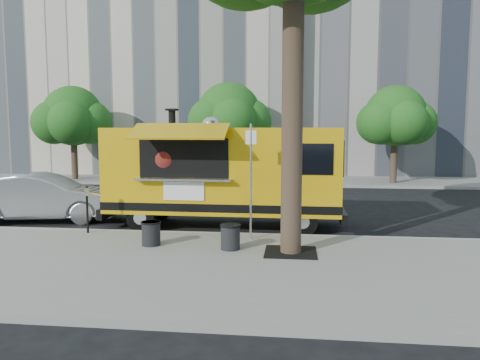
{
  "coord_description": "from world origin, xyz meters",
  "views": [
    {
      "loc": [
        2.65,
        -13.51,
        2.99
      ],
      "look_at": [
        1.09,
        0.0,
        1.53
      ],
      "focal_mm": 35.0,
      "sensor_mm": 36.0,
      "label": 1
    }
  ],
  "objects_px": {
    "far_tree_c": "(395,116)",
    "trash_bin_left": "(151,233)",
    "far_tree_a": "(73,116)",
    "far_tree_b": "(229,115)",
    "sedan": "(44,198)",
    "food_truck": "(223,172)",
    "parking_meter": "(87,203)",
    "trash_bin_right": "(230,236)",
    "sign_post": "(251,174)"
  },
  "relations": [
    {
      "from": "far_tree_c",
      "to": "trash_bin_left",
      "type": "height_order",
      "value": "far_tree_c"
    },
    {
      "from": "far_tree_a",
      "to": "trash_bin_left",
      "type": "relative_size",
      "value": 9.04
    },
    {
      "from": "far_tree_b",
      "to": "sedan",
      "type": "bearing_deg",
      "value": -110.51
    },
    {
      "from": "food_truck",
      "to": "far_tree_c",
      "type": "bearing_deg",
      "value": 58.29
    },
    {
      "from": "far_tree_c",
      "to": "parking_meter",
      "type": "relative_size",
      "value": 3.9
    },
    {
      "from": "trash_bin_right",
      "to": "food_truck",
      "type": "bearing_deg",
      "value": 101.82
    },
    {
      "from": "far_tree_b",
      "to": "trash_bin_right",
      "type": "distance_m",
      "value": 15.89
    },
    {
      "from": "trash_bin_left",
      "to": "far_tree_b",
      "type": "bearing_deg",
      "value": 90.63
    },
    {
      "from": "sedan",
      "to": "sign_post",
      "type": "bearing_deg",
      "value": -119.94
    },
    {
      "from": "far_tree_b",
      "to": "trash_bin_right",
      "type": "bearing_deg",
      "value": -81.98
    },
    {
      "from": "far_tree_b",
      "to": "trash_bin_right",
      "type": "relative_size",
      "value": 9.16
    },
    {
      "from": "far_tree_a",
      "to": "far_tree_c",
      "type": "bearing_deg",
      "value": 0.32
    },
    {
      "from": "far_tree_a",
      "to": "sign_post",
      "type": "height_order",
      "value": "far_tree_a"
    },
    {
      "from": "far_tree_c",
      "to": "sedan",
      "type": "relative_size",
      "value": 1.09
    },
    {
      "from": "parking_meter",
      "to": "trash_bin_right",
      "type": "relative_size",
      "value": 2.22
    },
    {
      "from": "far_tree_b",
      "to": "sign_post",
      "type": "xyz_separation_m",
      "value": [
        2.55,
        -14.25,
        -1.98
      ]
    },
    {
      "from": "food_truck",
      "to": "trash_bin_left",
      "type": "distance_m",
      "value": 3.57
    },
    {
      "from": "far_tree_a",
      "to": "sign_post",
      "type": "relative_size",
      "value": 1.79
    },
    {
      "from": "trash_bin_right",
      "to": "trash_bin_left",
      "type": "bearing_deg",
      "value": 175.07
    },
    {
      "from": "sign_post",
      "to": "trash_bin_left",
      "type": "xyz_separation_m",
      "value": [
        -2.38,
        -0.96,
        -1.38
      ]
    },
    {
      "from": "far_tree_c",
      "to": "trash_bin_right",
      "type": "xyz_separation_m",
      "value": [
        -6.83,
        -15.08,
        -3.25
      ]
    },
    {
      "from": "sedan",
      "to": "trash_bin_right",
      "type": "xyz_separation_m",
      "value": [
        6.62,
        -3.47,
        -0.32
      ]
    },
    {
      "from": "trash_bin_left",
      "to": "far_tree_c",
      "type": "bearing_deg",
      "value": 59.35
    },
    {
      "from": "far_tree_a",
      "to": "trash_bin_right",
      "type": "xyz_separation_m",
      "value": [
        11.17,
        -14.98,
        -3.3
      ]
    },
    {
      "from": "far_tree_c",
      "to": "parking_meter",
      "type": "xyz_separation_m",
      "value": [
        -11.0,
        -13.75,
        -2.74
      ]
    },
    {
      "from": "far_tree_a",
      "to": "far_tree_b",
      "type": "relative_size",
      "value": 0.97
    },
    {
      "from": "far_tree_a",
      "to": "sign_post",
      "type": "bearing_deg",
      "value": -50.17
    },
    {
      "from": "sign_post",
      "to": "parking_meter",
      "type": "relative_size",
      "value": 2.25
    },
    {
      "from": "far_tree_a",
      "to": "far_tree_c",
      "type": "height_order",
      "value": "far_tree_a"
    },
    {
      "from": "parking_meter",
      "to": "sedan",
      "type": "xyz_separation_m",
      "value": [
        -2.46,
        2.14,
        -0.19
      ]
    },
    {
      "from": "food_truck",
      "to": "trash_bin_left",
      "type": "xyz_separation_m",
      "value": [
        -1.32,
        -3.08,
        -1.23
      ]
    },
    {
      "from": "parking_meter",
      "to": "food_truck",
      "type": "distance_m",
      "value": 4.04
    },
    {
      "from": "food_truck",
      "to": "far_tree_a",
      "type": "bearing_deg",
      "value": 132.5
    },
    {
      "from": "far_tree_a",
      "to": "parking_meter",
      "type": "relative_size",
      "value": 4.01
    },
    {
      "from": "trash_bin_right",
      "to": "sign_post",
      "type": "bearing_deg",
      "value": 71.31
    },
    {
      "from": "far_tree_b",
      "to": "sedan",
      "type": "distance_m",
      "value": 13.08
    },
    {
      "from": "far_tree_a",
      "to": "far_tree_b",
      "type": "bearing_deg",
      "value": 2.54
    },
    {
      "from": "sign_post",
      "to": "parking_meter",
      "type": "bearing_deg",
      "value": 177.48
    },
    {
      "from": "far_tree_a",
      "to": "sign_post",
      "type": "distance_m",
      "value": 18.14
    },
    {
      "from": "far_tree_c",
      "to": "sign_post",
      "type": "bearing_deg",
      "value": -114.81
    },
    {
      "from": "trash_bin_left",
      "to": "food_truck",
      "type": "bearing_deg",
      "value": 66.76
    },
    {
      "from": "far_tree_c",
      "to": "trash_bin_left",
      "type": "bearing_deg",
      "value": -120.65
    },
    {
      "from": "far_tree_c",
      "to": "food_truck",
      "type": "distance_m",
      "value": 14.16
    },
    {
      "from": "food_truck",
      "to": "sedan",
      "type": "bearing_deg",
      "value": 178.58
    },
    {
      "from": "parking_meter",
      "to": "food_truck",
      "type": "bearing_deg",
      "value": 28.83
    },
    {
      "from": "far_tree_a",
      "to": "far_tree_b",
      "type": "height_order",
      "value": "far_tree_b"
    },
    {
      "from": "trash_bin_left",
      "to": "trash_bin_right",
      "type": "relative_size",
      "value": 0.99
    },
    {
      "from": "far_tree_c",
      "to": "sedan",
      "type": "distance_m",
      "value": 18.01
    },
    {
      "from": "sign_post",
      "to": "far_tree_a",
      "type": "bearing_deg",
      "value": 129.83
    },
    {
      "from": "parking_meter",
      "to": "food_truck",
      "type": "relative_size",
      "value": 0.18
    }
  ]
}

